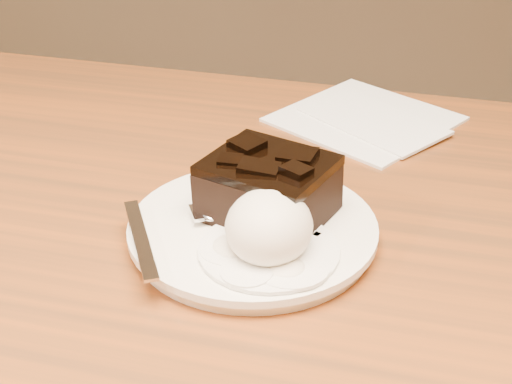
% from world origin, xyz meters
% --- Properties ---
extents(plate, '(0.20, 0.20, 0.02)m').
position_xyz_m(plate, '(0.07, 0.05, 0.76)').
color(plate, white).
rests_on(plate, dining_table).
extents(brownie, '(0.11, 0.10, 0.04)m').
position_xyz_m(brownie, '(0.08, 0.07, 0.79)').
color(brownie, black).
rests_on(brownie, plate).
extents(ice_cream_scoop, '(0.07, 0.07, 0.05)m').
position_xyz_m(ice_cream_scoop, '(0.09, 0.02, 0.79)').
color(ice_cream_scoop, white).
rests_on(ice_cream_scoop, plate).
extents(melt_puddle, '(0.11, 0.11, 0.00)m').
position_xyz_m(melt_puddle, '(0.09, 0.02, 0.77)').
color(melt_puddle, white).
rests_on(melt_puddle, plate).
extents(spoon, '(0.11, 0.16, 0.01)m').
position_xyz_m(spoon, '(0.03, 0.06, 0.77)').
color(spoon, silver).
rests_on(spoon, plate).
extents(napkin, '(0.22, 0.22, 0.01)m').
position_xyz_m(napkin, '(0.13, 0.31, 0.75)').
color(napkin, white).
rests_on(napkin, dining_table).
extents(crumb_a, '(0.01, 0.01, 0.00)m').
position_xyz_m(crumb_a, '(0.12, 0.05, 0.77)').
color(crumb_a, black).
rests_on(crumb_a, plate).
extents(crumb_b, '(0.01, 0.01, 0.00)m').
position_xyz_m(crumb_b, '(0.04, 0.04, 0.77)').
color(crumb_b, black).
rests_on(crumb_b, plate).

